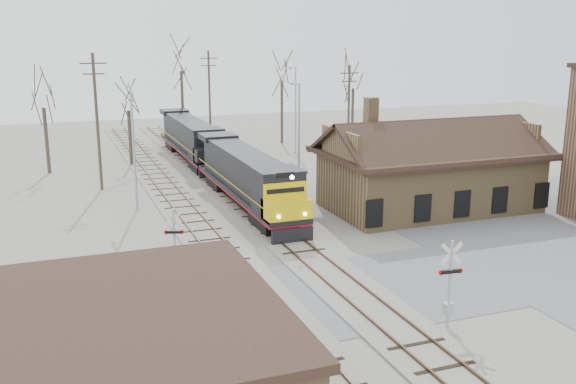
# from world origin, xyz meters

# --- Properties ---
(ground) EXTENTS (140.00, 140.00, 0.00)m
(ground) POSITION_xyz_m (0.00, 0.00, 0.00)
(ground) COLOR gray
(ground) RESTS_ON ground
(road) EXTENTS (60.00, 9.00, 0.03)m
(road) POSITION_xyz_m (0.00, 0.00, 0.01)
(road) COLOR slate
(road) RESTS_ON ground
(track_main) EXTENTS (3.40, 90.00, 0.24)m
(track_main) POSITION_xyz_m (0.00, 15.00, 0.07)
(track_main) COLOR gray
(track_main) RESTS_ON ground
(track_siding) EXTENTS (3.40, 90.00, 0.24)m
(track_siding) POSITION_xyz_m (-4.50, 15.00, 0.07)
(track_siding) COLOR gray
(track_siding) RESTS_ON ground
(depot) EXTENTS (15.20, 9.31, 7.90)m
(depot) POSITION_xyz_m (11.99, 12.00, 2.41)
(depot) COLOR olive
(depot) RESTS_ON ground
(commercial_building) EXTENTS (12.40, 10.40, 4.30)m
(commercial_building) POSITION_xyz_m (-13.00, -8.00, 2.16)
(commercial_building) COLOR olive
(commercial_building) RESTS_ON ground
(locomotive_lead) EXTENTS (2.78, 18.64, 4.13)m
(locomotive_lead) POSITION_xyz_m (0.00, 16.54, 2.17)
(locomotive_lead) COLOR black
(locomotive_lead) RESTS_ON ground
(locomotive_trailing) EXTENTS (2.78, 18.64, 3.91)m
(locomotive_trailing) POSITION_xyz_m (0.00, 35.46, 2.17)
(locomotive_trailing) COLOR black
(locomotive_trailing) RESTS_ON ground
(crossbuck_near) EXTENTS (1.11, 0.29, 3.87)m
(crossbuck_near) POSITION_xyz_m (2.18, -4.91, 1.83)
(crossbuck_near) COLOR #A5A8AD
(crossbuck_near) RESTS_ON ground
(crossbuck_far) EXTENTS (0.99, 0.39, 3.55)m
(crossbuck_far) POSITION_xyz_m (-7.46, 5.27, 1.70)
(crossbuck_far) COLOR #A5A8AD
(crossbuck_far) RESTS_ON ground
(streetlight_a) EXTENTS (0.25, 2.04, 8.70)m
(streetlight_a) POSITION_xyz_m (-7.57, 19.17, 4.88)
(streetlight_a) COLOR #A5A8AD
(streetlight_a) RESTS_ON ground
(streetlight_b) EXTENTS (0.25, 2.04, 8.47)m
(streetlight_b) POSITION_xyz_m (5.50, 20.87, 4.77)
(streetlight_b) COLOR #A5A8AD
(streetlight_b) RESTS_ON ground
(streetlight_c) EXTENTS (0.25, 2.04, 8.92)m
(streetlight_c) POSITION_xyz_m (11.02, 35.81, 5.00)
(streetlight_c) COLOR #A5A8AD
(streetlight_c) RESTS_ON ground
(utility_pole_a) EXTENTS (2.00, 0.24, 10.76)m
(utility_pole_a) POSITION_xyz_m (-9.40, 26.06, 5.61)
(utility_pole_a) COLOR #382D23
(utility_pole_a) RESTS_ON ground
(utility_pole_b) EXTENTS (2.00, 0.24, 10.39)m
(utility_pole_b) POSITION_xyz_m (3.96, 43.79, 5.42)
(utility_pole_b) COLOR #382D23
(utility_pole_b) RESTS_ON ground
(utility_pole_c) EXTENTS (2.00, 0.24, 9.25)m
(utility_pole_c) POSITION_xyz_m (14.93, 31.23, 4.85)
(utility_pole_c) COLOR #382D23
(utility_pole_c) RESTS_ON ground
(tree_a) EXTENTS (3.91, 3.91, 9.58)m
(tree_a) POSITION_xyz_m (-13.27, 34.29, 6.81)
(tree_a) COLOR #382D23
(tree_a) RESTS_ON ground
(tree_b) EXTENTS (3.47, 3.47, 8.50)m
(tree_b) POSITION_xyz_m (-5.89, 35.20, 6.04)
(tree_b) COLOR #382D23
(tree_b) RESTS_ON ground
(tree_c) EXTENTS (5.45, 5.45, 13.36)m
(tree_c) POSITION_xyz_m (1.24, 45.41, 9.52)
(tree_c) COLOR #382D23
(tree_c) RESTS_ON ground
(tree_d) EXTENTS (4.69, 4.69, 11.48)m
(tree_d) POSITION_xyz_m (11.94, 42.32, 8.18)
(tree_d) COLOR #382D23
(tree_d) RESTS_ON ground
(tree_e) EXTENTS (4.24, 4.24, 10.40)m
(tree_e) POSITION_xyz_m (18.68, 37.91, 7.40)
(tree_e) COLOR #382D23
(tree_e) RESTS_ON ground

